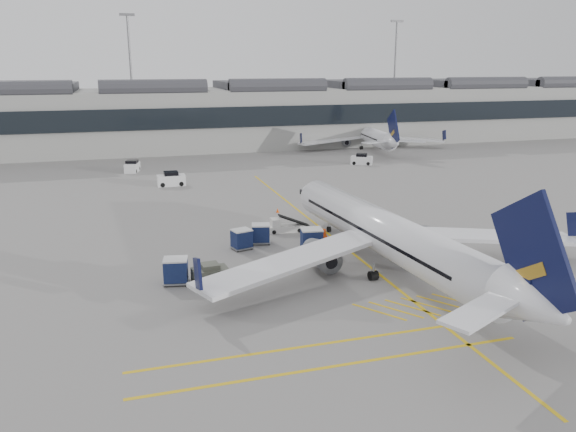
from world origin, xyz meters
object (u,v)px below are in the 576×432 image
object	(u,v)px
ramp_agent_a	(325,240)
ramp_agent_b	(313,253)
baggage_cart_a	(312,239)
airliner_main	(389,236)
pushback_tug	(210,274)
belt_loader	(284,227)

from	to	relation	value
ramp_agent_a	ramp_agent_b	size ratio (longest dim) A/B	1.17
baggage_cart_a	ramp_agent_a	distance (m)	1.17
airliner_main	pushback_tug	bearing A→B (deg)	170.30
airliner_main	baggage_cart_a	world-z (taller)	airliner_main
belt_loader	pushback_tug	size ratio (longest dim) A/B	1.52
airliner_main	baggage_cart_a	size ratio (longest dim) A/B	16.71
airliner_main	pushback_tug	distance (m)	13.95
belt_loader	ramp_agent_a	xyz separation A→B (m)	(1.76, -6.39, 0.47)
belt_loader	ramp_agent_b	world-z (taller)	belt_loader
ramp_agent_a	pushback_tug	size ratio (longest dim) A/B	0.71
baggage_cart_a	ramp_agent_b	size ratio (longest dim) A/B	1.29
ramp_agent_a	belt_loader	bearing A→B (deg)	59.30
pushback_tug	belt_loader	bearing A→B (deg)	45.80
ramp_agent_b	pushback_tug	distance (m)	8.77
baggage_cart_a	pushback_tug	world-z (taller)	baggage_cart_a
ramp_agent_a	pushback_tug	xyz separation A→B (m)	(-10.61, -4.55, -0.31)
baggage_cart_a	belt_loader	bearing A→B (deg)	103.69
belt_loader	ramp_agent_a	bearing A→B (deg)	-72.16
baggage_cart_a	ramp_agent_a	size ratio (longest dim) A/B	1.10
ramp_agent_a	ramp_agent_b	bearing A→B (deg)	-172.59
airliner_main	belt_loader	distance (m)	13.33
airliner_main	pushback_tug	size ratio (longest dim) A/B	13.00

